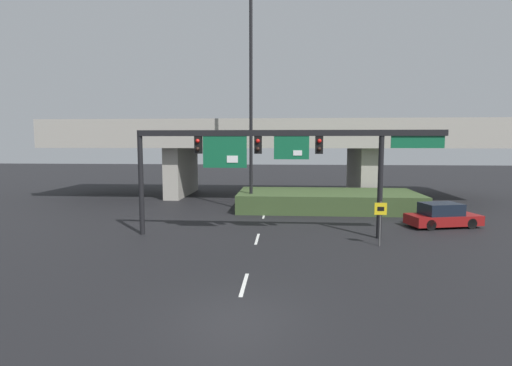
# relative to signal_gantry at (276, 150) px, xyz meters

# --- Properties ---
(ground_plane) EXTENTS (160.00, 160.00, 0.00)m
(ground_plane) POSITION_rel_signal_gantry_xyz_m (-0.99, -10.18, -4.75)
(ground_plane) COLOR black
(lane_markings) EXTENTS (0.14, 36.83, 0.01)m
(lane_markings) POSITION_rel_signal_gantry_xyz_m (-0.99, 2.82, -4.74)
(lane_markings) COLOR silver
(lane_markings) RESTS_ON ground
(signal_gantry) EXTENTS (16.55, 0.44, 5.82)m
(signal_gantry) POSITION_rel_signal_gantry_xyz_m (0.00, 0.00, 0.00)
(signal_gantry) COLOR black
(signal_gantry) RESTS_ON ground
(speed_limit_sign) EXTENTS (0.60, 0.11, 2.24)m
(speed_limit_sign) POSITION_rel_signal_gantry_xyz_m (5.21, -1.66, -3.28)
(speed_limit_sign) COLOR #4C4C4C
(speed_limit_sign) RESTS_ON ground
(highway_light_pole_near) EXTENTS (0.70, 0.36, 18.20)m
(highway_light_pole_near) POSITION_rel_signal_gantry_xyz_m (-2.03, 7.77, 4.74)
(highway_light_pole_near) COLOR black
(highway_light_pole_near) RESTS_ON ground
(overpass_bridge) EXTENTS (40.56, 9.98, 7.13)m
(overpass_bridge) POSITION_rel_signal_gantry_xyz_m (-0.99, 16.68, 0.30)
(overpass_bridge) COLOR #A39E93
(overpass_bridge) RESTS_ON ground
(grass_embankment) EXTENTS (13.59, 6.05, 1.36)m
(grass_embankment) POSITION_rel_signal_gantry_xyz_m (3.75, 9.24, -4.07)
(grass_embankment) COLOR #384C28
(grass_embankment) RESTS_ON ground
(parked_sedan_near_right) EXTENTS (4.59, 2.72, 1.47)m
(parked_sedan_near_right) POSITION_rel_signal_gantry_xyz_m (10.10, 3.25, -4.07)
(parked_sedan_near_right) COLOR maroon
(parked_sedan_near_right) RESTS_ON ground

